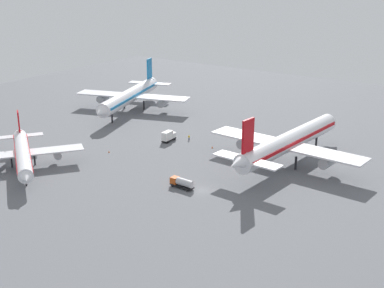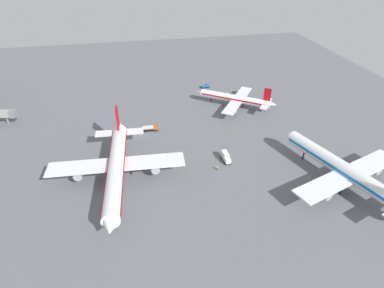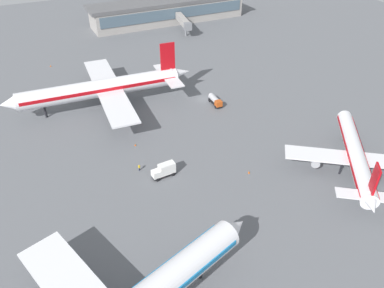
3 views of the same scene
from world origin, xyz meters
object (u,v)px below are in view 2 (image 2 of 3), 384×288
object	(u,v)px
catering_truck	(226,157)
ground_crew_worker	(217,168)
safety_cone_near_gate	(230,132)
fuel_truck	(150,128)
pushback_tractor	(206,86)
safety_cone_far_side	(187,169)
airplane_at_gate	(116,166)
airplane_distant	(235,99)
airplane_taxiing	(345,170)

from	to	relation	value
catering_truck	ground_crew_worker	distance (m)	6.48
safety_cone_near_gate	catering_truck	bearing A→B (deg)	-22.75
ground_crew_worker	fuel_truck	bearing A→B (deg)	-146.60
catering_truck	pushback_tractor	xyz separation A→B (m)	(-66.86, 8.77, -0.73)
fuel_truck	safety_cone_far_side	world-z (taller)	fuel_truck
ground_crew_worker	safety_cone_far_side	bearing A→B (deg)	-102.72
safety_cone_far_side	airplane_at_gate	bearing A→B (deg)	-86.25
catering_truck	safety_cone_near_gate	distance (m)	19.91
airplane_distant	ground_crew_worker	size ratio (longest dim) A/B	20.63
airplane_at_gate	airplane_distant	distance (m)	71.29
fuel_truck	airplane_taxiing	bearing A→B (deg)	-36.32
airplane_distant	safety_cone_far_side	xyz separation A→B (m)	(43.30, -31.63, -4.14)
pushback_tractor	fuel_truck	bearing A→B (deg)	-132.56
safety_cone_near_gate	pushback_tractor	bearing A→B (deg)	178.72
airplane_distant	safety_cone_near_gate	bearing A→B (deg)	103.46
safety_cone_near_gate	safety_cone_far_side	xyz separation A→B (m)	(20.53, -22.34, 0.00)
airplane_distant	pushback_tractor	world-z (taller)	airplane_distant
catering_truck	airplane_at_gate	bearing A→B (deg)	-88.43
airplane_taxiing	fuel_truck	xyz separation A→B (m)	(-47.43, -58.37, -4.60)
airplane_distant	ground_crew_worker	world-z (taller)	airplane_distant
airplane_taxiing	catering_truck	distance (m)	39.38
fuel_truck	catering_truck	world-z (taller)	catering_truck
airplane_taxiing	ground_crew_worker	size ratio (longest dim) A/B	31.48
fuel_truck	safety_cone_far_side	xyz separation A→B (m)	(29.22, 10.33, -1.09)
airplane_taxiing	safety_cone_near_gate	size ratio (longest dim) A/B	87.61
airplane_distant	catering_truck	world-z (taller)	airplane_distant
safety_cone_near_gate	fuel_truck	bearing A→B (deg)	-104.89
airplane_at_gate	fuel_truck	xyz separation A→B (m)	(-30.77, 13.43, -4.82)
fuel_truck	catering_truck	distance (m)	36.79
airplane_distant	safety_cone_far_side	world-z (taller)	airplane_distant
fuel_truck	safety_cone_far_side	bearing A→B (deg)	-67.76
airplane_taxiing	ground_crew_worker	bearing A→B (deg)	48.90
catering_truck	airplane_distant	bearing A→B (deg)	153.52
safety_cone_far_side	airplane_taxiing	bearing A→B (deg)	69.24
airplane_distant	fuel_truck	xyz separation A→B (m)	(14.09, -41.96, -3.06)
airplane_at_gate	safety_cone_far_side	bearing A→B (deg)	97.38
airplane_taxiing	safety_cone_near_gate	world-z (taller)	airplane_taxiing
fuel_truck	safety_cone_near_gate	size ratio (longest dim) A/B	10.64
pushback_tractor	safety_cone_near_gate	distance (m)	48.56
fuel_truck	safety_cone_far_side	distance (m)	31.01
airplane_at_gate	airplane_taxiing	bearing A→B (deg)	80.58
airplane_taxiing	fuel_truck	world-z (taller)	airplane_taxiing
pushback_tractor	safety_cone_near_gate	bearing A→B (deg)	-93.58
pushback_tractor	airplane_at_gate	bearing A→B (deg)	-126.04
fuel_truck	ground_crew_worker	size ratio (longest dim) A/B	3.82
catering_truck	safety_cone_near_gate	xyz separation A→B (m)	(-18.32, 7.68, -1.40)
airplane_taxiing	airplane_distant	xyz separation A→B (m)	(-61.51, -16.42, -1.54)
safety_cone_near_gate	ground_crew_worker	bearing A→B (deg)	-28.00
airplane_at_gate	pushback_tractor	distance (m)	85.10
fuel_truck	catering_truck	size ratio (longest dim) A/B	1.12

